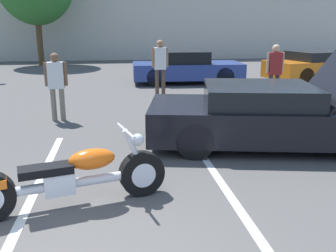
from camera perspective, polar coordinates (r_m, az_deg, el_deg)
The scene contains 10 objects.
parking_stripe_foreground at distance 5.68m, azimuth -19.24°, elevation -8.52°, with size 0.12×4.61×0.01m, color white.
parking_stripe_middle at distance 5.75m, azimuth 7.36°, elevation -7.46°, with size 0.12×4.61×0.01m, color white.
far_building at distance 26.63m, azimuth -9.98°, elevation 15.24°, with size 32.00×4.20×4.40m.
motorcycle at distance 4.79m, azimuth -14.64°, elevation -7.76°, with size 2.41×0.92×0.94m.
show_car_hood_open at distance 7.23m, azimuth 15.02°, elevation 1.64°, with size 4.65×2.72×2.04m.
parked_car_mid_row at distance 14.78m, azimuth 2.80°, elevation 8.87°, with size 4.26×1.98×1.23m.
parked_car_right_row at distance 16.18m, azimuth 21.81°, elevation 8.38°, with size 4.45×2.69×1.20m.
spectator_near_motorcycle at distance 11.84m, azimuth -1.21°, elevation 9.57°, with size 0.52×0.23×1.76m.
spectator_by_show_car at distance 11.35m, azimuth 15.97°, elevation 8.45°, with size 0.52×0.22×1.67m.
spectator_far_lot at distance 9.11m, azimuth -16.66°, elevation 6.54°, with size 0.52×0.21×1.59m.
Camera 1 is at (0.77, -2.46, 2.21)m, focal length 40.00 mm.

